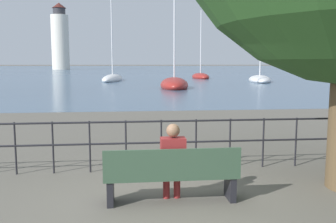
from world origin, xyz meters
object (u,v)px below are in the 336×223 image
(sailboat_5, at_px, (174,84))
(harbor_lighthouse, at_px, (60,39))
(park_bench, at_px, (172,176))
(sailboat_1, at_px, (260,79))
(sailboat_2, at_px, (113,79))
(sailboat_4, at_px, (200,76))
(seated_person_left, at_px, (173,159))

(sailboat_5, bearing_deg, harbor_lighthouse, 110.28)
(park_bench, distance_m, sailboat_1, 40.36)
(sailboat_2, bearing_deg, sailboat_5, -58.61)
(sailboat_1, xyz_separation_m, sailboat_4, (-5.19, 10.00, 0.02))
(seated_person_left, height_order, sailboat_2, sailboat_2)
(seated_person_left, relative_size, harbor_lighthouse, 0.06)
(sailboat_4, bearing_deg, park_bench, -106.20)
(sailboat_2, distance_m, sailboat_5, 15.12)
(harbor_lighthouse, bearing_deg, seated_person_left, -79.59)
(sailboat_1, height_order, harbor_lighthouse, harbor_lighthouse)
(sailboat_4, xyz_separation_m, harbor_lighthouse, (-33.18, 80.00, 10.16))
(seated_person_left, xyz_separation_m, sailboat_4, (9.76, 47.40, -0.40))
(seated_person_left, distance_m, sailboat_2, 41.24)
(sailboat_1, bearing_deg, sailboat_4, 132.73)
(seated_person_left, distance_m, sailboat_1, 40.28)
(seated_person_left, height_order, sailboat_4, sailboat_4)
(park_bench, height_order, sailboat_2, sailboat_2)
(seated_person_left, bearing_deg, sailboat_5, 82.82)
(sailboat_4, bearing_deg, sailboat_5, -111.99)
(sailboat_1, xyz_separation_m, harbor_lighthouse, (-38.36, 90.00, 10.18))
(seated_person_left, bearing_deg, park_bench, -106.12)
(sailboat_1, relative_size, sailboat_5, 0.89)
(sailboat_2, bearing_deg, seated_person_left, -78.31)
(seated_person_left, distance_m, sailboat_5, 27.48)
(sailboat_4, bearing_deg, sailboat_1, -67.14)
(park_bench, xyz_separation_m, harbor_lighthouse, (-23.39, 127.48, 10.01))
(seated_person_left, bearing_deg, sailboat_4, 78.36)
(park_bench, distance_m, harbor_lighthouse, 129.99)
(seated_person_left, relative_size, sailboat_4, 0.13)
(sailboat_5, distance_m, harbor_lighthouse, 104.17)
(sailboat_5, bearing_deg, sailboat_4, 77.83)
(sailboat_4, relative_size, harbor_lighthouse, 0.44)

